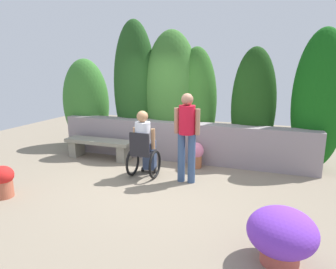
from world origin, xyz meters
The scene contains 9 objects.
ground_plane centered at (0.00, 0.00, 0.00)m, with size 13.57×13.57×0.00m, color gray.
stone_retaining_wall centered at (0.00, 1.50, 0.45)m, with size 5.96×0.41×0.90m, color gray.
hedge_backdrop centered at (-0.24, 1.98, 1.41)m, with size 6.94×1.01×3.27m.
stone_bench centered at (-1.85, 0.97, 0.31)m, with size 1.67×0.46×0.46m.
person_in_wheelchair centered at (-0.35, 0.24, 0.62)m, with size 0.53×0.66×1.33m.
person_standing_companion centered at (0.51, 0.24, 0.97)m, with size 0.49×0.30×1.68m.
flower_pot_purple_near centered at (0.47, 1.10, 0.31)m, with size 0.34×0.34×0.55m.
flower_pot_terracotta_by_wall centered at (-2.18, -1.46, 0.30)m, with size 0.37×0.37×0.54m.
flower_pot_red_accent centered at (2.17, -1.72, 0.34)m, with size 0.76×0.76×0.64m.
Camera 1 is at (1.98, -4.89, 2.14)m, focal length 31.67 mm.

